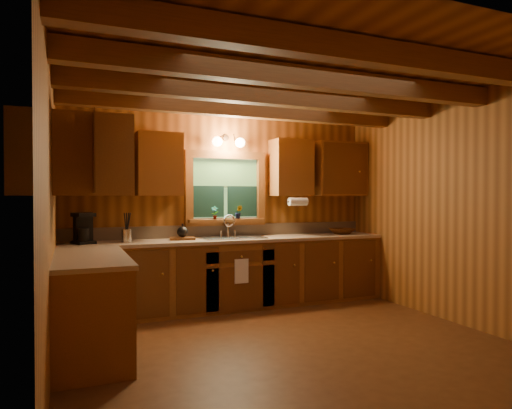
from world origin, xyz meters
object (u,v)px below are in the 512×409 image
at_px(sink, 232,241).
at_px(wicker_basket, 342,231).
at_px(coffee_maker, 83,228).
at_px(cutting_board, 182,238).

height_order(sink, wicker_basket, sink).
distance_m(coffee_maker, wicker_basket, 3.48).
xyz_separation_m(sink, wicker_basket, (1.67, -0.01, 0.08)).
bearing_deg(wicker_basket, cutting_board, 178.61).
bearing_deg(wicker_basket, coffee_maker, 179.52).
relative_size(coffee_maker, wicker_basket, 1.07).
relative_size(cutting_board, wicker_basket, 0.93).
xyz_separation_m(cutting_board, wicker_basket, (2.32, -0.06, 0.03)).
height_order(sink, coffee_maker, coffee_maker).
height_order(cutting_board, wicker_basket, wicker_basket).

